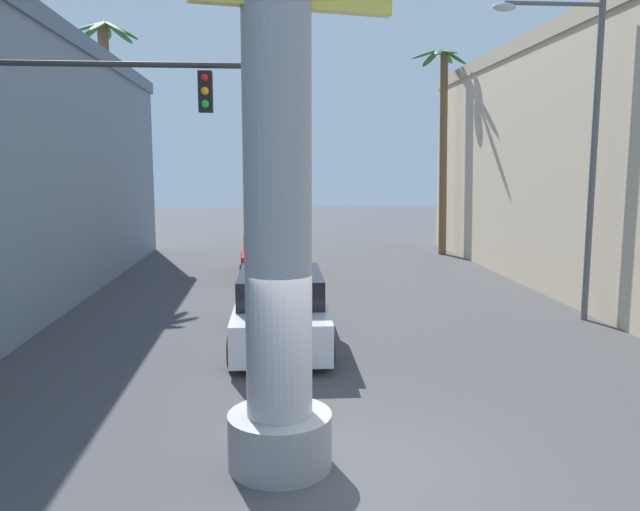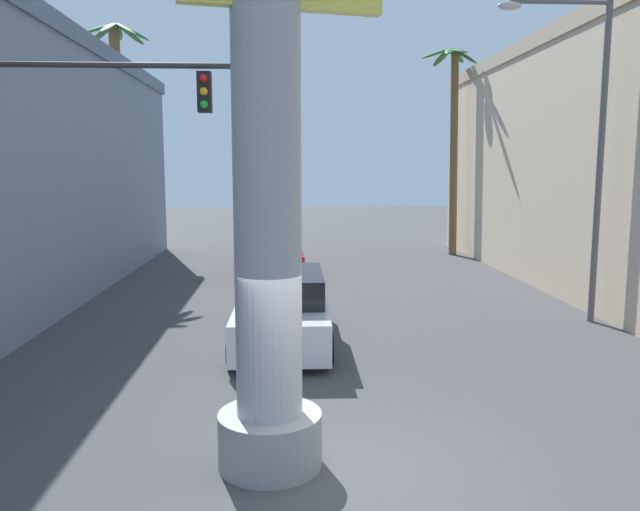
% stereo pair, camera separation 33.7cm
% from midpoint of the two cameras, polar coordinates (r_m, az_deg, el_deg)
% --- Properties ---
extents(ground_plane, '(90.48, 90.48, 0.00)m').
position_cam_midpoint_polar(ground_plane, '(17.66, -0.31, -4.46)').
color(ground_plane, '#424244').
extents(neon_sign_pole, '(2.76, 1.33, 11.16)m').
position_cam_midpoint_polar(neon_sign_pole, '(7.69, -3.64, 16.32)').
color(neon_sign_pole, '#9E9EA3').
rests_on(neon_sign_pole, ground).
extents(street_lamp, '(2.75, 0.28, 7.79)m').
position_cam_midpoint_polar(street_lamp, '(16.59, 23.65, 10.41)').
color(street_lamp, '#59595E').
rests_on(street_lamp, ground).
extents(traffic_light_mast, '(5.78, 0.32, 5.67)m').
position_cam_midpoint_polar(traffic_light_mast, '(12.11, -24.03, 8.58)').
color(traffic_light_mast, '#333333').
rests_on(traffic_light_mast, ground).
extents(car_lead, '(2.10, 4.92, 1.56)m').
position_cam_midpoint_polar(car_lead, '(13.76, -2.79, -4.89)').
color(car_lead, black).
rests_on(car_lead, ground).
extents(car_far, '(2.08, 4.55, 1.56)m').
position_cam_midpoint_polar(car_far, '(22.39, -3.66, 0.08)').
color(car_far, black).
rests_on(car_far, ground).
extents(palm_tree_far_left, '(2.48, 2.56, 9.43)m').
position_cam_midpoint_polar(palm_tree_far_left, '(26.35, -17.56, 11.34)').
color(palm_tree_far_left, brown).
rests_on(palm_tree_far_left, ground).
extents(palm_tree_far_right, '(2.50, 2.49, 9.00)m').
position_cam_midpoint_polar(palm_tree_far_right, '(28.46, 12.41, 11.11)').
color(palm_tree_far_right, brown).
rests_on(palm_tree_far_right, ground).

